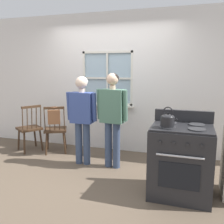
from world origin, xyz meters
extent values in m
plane|color=brown|center=(0.00, 0.00, 0.00)|extent=(16.00, 16.00, 0.00)
cube|color=white|center=(-1.91, 1.40, 1.35)|extent=(2.58, 0.06, 2.70)
cube|color=white|center=(1.81, 1.40, 1.35)|extent=(2.79, 0.06, 2.70)
cube|color=white|center=(-0.10, 1.40, 0.46)|extent=(1.03, 0.06, 0.92)
cube|color=white|center=(-0.10, 1.40, 2.34)|extent=(1.03, 0.06, 0.73)
cube|color=silver|center=(-0.10, 1.32, 0.91)|extent=(1.09, 0.10, 0.03)
cube|color=#9EB7C6|center=(-0.10, 1.41, 1.45)|extent=(0.97, 0.01, 0.99)
cube|color=silver|center=(-0.10, 1.38, 1.45)|extent=(0.04, 0.02, 1.05)
cube|color=silver|center=(-0.10, 1.38, 1.45)|extent=(1.03, 0.02, 0.04)
cube|color=silver|center=(-0.60, 1.38, 1.45)|extent=(0.04, 0.03, 1.05)
cube|color=silver|center=(0.39, 1.38, 1.45)|extent=(0.04, 0.03, 1.05)
cube|color=silver|center=(-0.10, 1.38, 1.95)|extent=(1.03, 0.03, 0.04)
cube|color=silver|center=(-0.10, 1.38, 0.94)|extent=(1.03, 0.03, 0.04)
cube|color=#3D2819|center=(-1.01, 0.88, 0.45)|extent=(0.56, 0.55, 0.04)
cylinder|color=#3D2819|center=(-0.93, 1.10, 0.22)|extent=(0.06, 0.09, 0.43)
cylinder|color=#3D2819|center=(-1.23, 0.94, 0.22)|extent=(0.09, 0.06, 0.43)
cylinder|color=#3D2819|center=(-0.78, 0.81, 0.22)|extent=(0.09, 0.06, 0.43)
cylinder|color=#3D2819|center=(-1.09, 0.66, 0.22)|extent=(0.06, 0.09, 0.43)
cylinder|color=#3D2819|center=(-0.77, 0.81, 0.67)|extent=(0.05, 0.07, 0.44)
cylinder|color=#3D2819|center=(-0.85, 0.77, 0.67)|extent=(0.05, 0.07, 0.44)
cylinder|color=#3D2819|center=(-0.93, 0.73, 0.67)|extent=(0.05, 0.07, 0.44)
cylinder|color=#3D2819|center=(-1.01, 0.68, 0.67)|extent=(0.05, 0.07, 0.44)
cylinder|color=#3D2819|center=(-1.09, 0.64, 0.67)|extent=(0.05, 0.07, 0.44)
cube|color=#3D2819|center=(-0.93, 0.73, 0.91)|extent=(0.36, 0.21, 0.04)
cube|color=#3D2819|center=(-1.56, 0.80, 0.45)|extent=(0.56, 0.57, 0.04)
cylinder|color=#3D2819|center=(-1.60, 1.03, 0.22)|extent=(0.06, 0.09, 0.43)
cylinder|color=#3D2819|center=(-1.78, 0.74, 0.22)|extent=(0.09, 0.06, 0.43)
cylinder|color=#3D2819|center=(-1.33, 0.85, 0.22)|extent=(0.09, 0.06, 0.43)
cylinder|color=#3D2819|center=(-1.52, 0.57, 0.22)|extent=(0.06, 0.09, 0.43)
cylinder|color=#3D2819|center=(-1.32, 0.85, 0.67)|extent=(0.06, 0.05, 0.44)
cylinder|color=#3D2819|center=(-1.37, 0.78, 0.67)|extent=(0.06, 0.05, 0.44)
cylinder|color=#3D2819|center=(-1.42, 0.70, 0.67)|extent=(0.06, 0.05, 0.44)
cylinder|color=#3D2819|center=(-1.46, 0.63, 0.67)|extent=(0.06, 0.05, 0.44)
cylinder|color=#3D2819|center=(-1.51, 0.55, 0.67)|extent=(0.06, 0.05, 0.44)
cube|color=#3D2819|center=(-1.42, 0.70, 0.91)|extent=(0.24, 0.34, 0.04)
cylinder|color=#384766|center=(-0.31, 0.47, 0.37)|extent=(0.12, 0.12, 0.73)
cylinder|color=#384766|center=(-0.17, 0.48, 0.37)|extent=(0.12, 0.12, 0.73)
cube|color=#384C8E|center=(-0.24, 0.47, 0.99)|extent=(0.38, 0.22, 0.51)
cylinder|color=#384C8E|center=(-0.46, 0.45, 1.01)|extent=(0.08, 0.11, 0.48)
cylinder|color=#384C8E|center=(-0.02, 0.46, 1.01)|extent=(0.08, 0.11, 0.48)
cylinder|color=beige|center=(-0.24, 0.47, 1.28)|extent=(0.10, 0.10, 0.06)
sphere|color=beige|center=(-0.24, 0.47, 1.41)|extent=(0.20, 0.20, 0.20)
ellipsoid|color=silver|center=(-0.24, 0.49, 1.43)|extent=(0.20, 0.20, 0.16)
cylinder|color=#384766|center=(0.22, 0.50, 0.38)|extent=(0.12, 0.12, 0.77)
cylinder|color=#384766|center=(0.36, 0.49, 0.38)|extent=(0.12, 0.12, 0.77)
cube|color=#4C7560|center=(0.29, 0.49, 1.04)|extent=(0.39, 0.24, 0.54)
cylinder|color=#4C7560|center=(0.06, 0.49, 1.06)|extent=(0.09, 0.12, 0.50)
cylinder|color=#4C7560|center=(0.52, 0.46, 1.06)|extent=(0.09, 0.12, 0.50)
cylinder|color=beige|center=(0.29, 0.49, 1.34)|extent=(0.10, 0.10, 0.07)
sphere|color=beige|center=(0.29, 0.49, 1.47)|extent=(0.19, 0.19, 0.19)
ellipsoid|color=black|center=(0.29, 0.51, 1.49)|extent=(0.20, 0.20, 0.16)
cube|color=#232326|center=(1.42, -0.12, 0.45)|extent=(0.77, 0.64, 0.90)
cube|color=black|center=(1.42, -0.12, 0.91)|extent=(0.76, 0.61, 0.02)
cylinder|color=#2D2D30|center=(1.24, -0.25, 0.93)|extent=(0.20, 0.20, 0.02)
cylinder|color=#2D2D30|center=(1.59, -0.25, 0.93)|extent=(0.20, 0.20, 0.02)
cylinder|color=#2D2D30|center=(1.24, 0.01, 0.93)|extent=(0.20, 0.20, 0.02)
cylinder|color=#2D2D30|center=(1.59, 0.01, 0.93)|extent=(0.20, 0.20, 0.02)
cube|color=#232326|center=(1.42, 0.17, 1.00)|extent=(0.77, 0.06, 0.16)
cube|color=black|center=(1.42, -0.44, 0.40)|extent=(0.48, 0.01, 0.32)
cylinder|color=silver|center=(1.42, -0.46, 0.65)|extent=(0.54, 0.02, 0.02)
cylinder|color=#232326|center=(1.19, -0.45, 0.79)|extent=(0.04, 0.02, 0.04)
cylinder|color=#232326|center=(1.34, -0.45, 0.79)|extent=(0.04, 0.02, 0.04)
cylinder|color=#232326|center=(1.50, -0.45, 0.79)|extent=(0.04, 0.02, 0.04)
cylinder|color=#232326|center=(1.65, -0.45, 0.79)|extent=(0.04, 0.02, 0.04)
cylinder|color=black|center=(1.24, -0.25, 1.00)|extent=(0.17, 0.17, 0.12)
ellipsoid|color=black|center=(1.24, -0.25, 1.06)|extent=(0.16, 0.16, 0.07)
sphere|color=black|center=(1.24, -0.25, 1.10)|extent=(0.03, 0.03, 0.03)
cylinder|color=black|center=(1.33, -0.25, 1.02)|extent=(0.08, 0.03, 0.07)
torus|color=black|center=(1.24, -0.25, 1.12)|extent=(0.12, 0.01, 0.12)
cylinder|color=#42474C|center=(-0.14, 1.31, 0.96)|extent=(0.11, 0.11, 0.07)
cylinder|color=#33261C|center=(-0.14, 1.31, 0.99)|extent=(0.10, 0.10, 0.01)
cone|color=#2D7038|center=(-0.13, 1.32, 1.08)|extent=(0.06, 0.04, 0.17)
cone|color=#2D7038|center=(-0.14, 1.33, 1.03)|extent=(0.04, 0.05, 0.08)
cone|color=#2D7038|center=(-0.16, 1.32, 1.07)|extent=(0.07, 0.06, 0.16)
cone|color=#2D7038|center=(-0.16, 1.30, 1.06)|extent=(0.05, 0.04, 0.14)
cone|color=#2D7038|center=(-0.15, 1.29, 1.03)|extent=(0.04, 0.05, 0.08)
cone|color=#2D7038|center=(-0.13, 1.30, 1.08)|extent=(0.08, 0.07, 0.18)
cube|color=brown|center=(-0.89, 0.65, 0.76)|extent=(0.24, 0.18, 0.26)
torus|color=brown|center=(-0.93, 0.72, 0.93)|extent=(0.17, 0.17, 0.01)
camera|label=1|loc=(1.52, -3.30, 1.66)|focal=40.00mm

